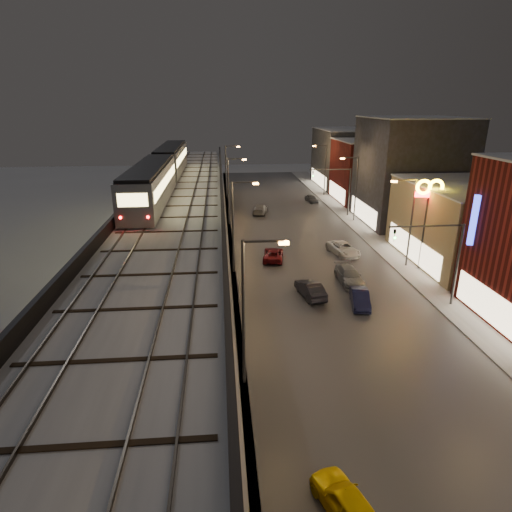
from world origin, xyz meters
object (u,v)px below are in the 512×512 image
subway_train (163,169)px  car_mid_dark (260,209)px  car_taxi (347,505)px  car_onc_silver (360,299)px  car_mid_silver (273,255)px  car_onc_dark (343,249)px  car_onc_red (312,199)px  car_near_white (310,290)px  car_onc_white (349,276)px

subway_train → car_mid_dark: subway_train is taller
car_taxi → car_onc_silver: size_ratio=1.01×
car_mid_silver → car_onc_dark: (7.88, 0.99, 0.06)m
car_taxi → car_onc_red: bearing=-118.0°
subway_train → car_near_white: bearing=-52.8°
subway_train → car_onc_silver: (17.89, -20.75, -7.81)m
subway_train → car_taxi: bearing=-73.9°
subway_train → car_onc_silver: bearing=-49.2°
subway_train → car_mid_dark: size_ratio=7.99×
car_mid_dark → car_onc_silver: (5.21, -31.97, -0.05)m
car_mid_silver → car_onc_dark: car_onc_dark is taller
car_taxi → car_onc_red: (10.65, 57.71, -0.06)m
car_taxi → car_onc_red: 58.68m
car_taxi → car_onc_dark: (8.62, 31.17, -0.00)m
car_mid_dark → car_onc_dark: 20.77m
car_taxi → car_mid_dark: bearing=-109.0°
car_mid_dark → car_mid_silver: bearing=101.5°
car_mid_silver → car_onc_red: car_onc_red is taller
car_mid_dark → car_onc_white: car_onc_white is taller
subway_train → car_onc_dark: (20.02, -8.22, -7.78)m
subway_train → car_onc_dark: size_ratio=7.88×
car_onc_silver → car_onc_red: bearing=94.8°
car_taxi → car_onc_dark: size_ratio=0.82×
car_taxi → car_mid_dark: (1.29, 50.61, 0.02)m
car_mid_silver → car_onc_white: size_ratio=0.92×
car_onc_red → car_onc_dark: bearing=-103.5°
car_onc_dark → car_onc_white: 7.89m
car_onc_dark → car_onc_red: (2.03, 26.53, -0.06)m
car_mid_silver → car_onc_silver: size_ratio=1.12×
car_mid_dark → car_onc_silver: 32.39m
car_mid_dark → car_onc_silver: bearing=112.3°
car_onc_dark → car_near_white: bearing=-131.8°
car_mid_silver → car_onc_red: 29.25m
car_onc_red → subway_train: bearing=-149.4°
car_onc_white → car_onc_red: 34.45m
car_onc_silver → car_onc_dark: size_ratio=0.81×
subway_train → car_taxi: size_ratio=9.64×
car_mid_dark → car_onc_dark: car_mid_dark is taller
subway_train → car_onc_silver: 28.49m
car_taxi → subway_train: bearing=-91.4°
car_mid_silver → car_onc_white: 9.20m
car_taxi → car_onc_white: 24.48m
car_near_white → car_onc_silver: (3.71, -2.10, -0.05)m
car_mid_silver → subway_train: bearing=-27.4°
subway_train → car_onc_dark: bearing=-22.3°
subway_train → car_onc_dark: 23.00m
car_onc_dark → car_onc_white: size_ratio=1.01×
car_onc_red → car_taxi: bearing=-109.5°
car_near_white → car_onc_silver: 4.26m
car_near_white → car_onc_silver: car_near_white is taller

